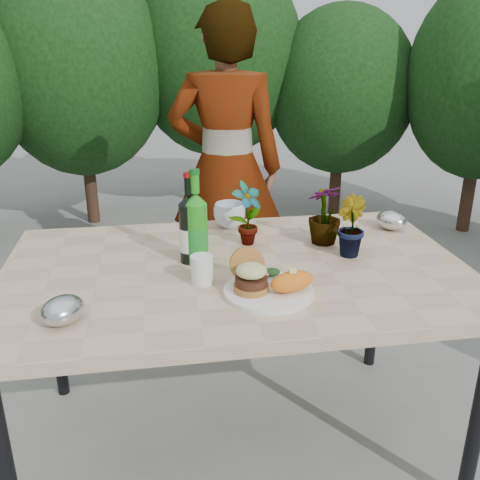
{
  "coord_description": "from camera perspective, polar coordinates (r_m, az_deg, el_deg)",
  "views": [
    {
      "loc": [
        -0.26,
        -1.67,
        1.5
      ],
      "look_at": [
        0.0,
        -0.08,
        0.88
      ],
      "focal_mm": 40.0,
      "sensor_mm": 36.0,
      "label": 1
    }
  ],
  "objects": [
    {
      "name": "person",
      "position": [
        2.87,
        -1.5,
        7.63
      ],
      "size": [
        0.67,
        0.5,
        1.67
      ],
      "primitive_type": "imported",
      "rotation": [
        0.0,
        0.0,
        2.96
      ],
      "color": "#945C4A",
      "rests_on": "ground"
    },
    {
      "name": "patio_table",
      "position": [
        1.88,
        -0.39,
        -4.47
      ],
      "size": [
        1.6,
        1.0,
        0.75
      ],
      "color": "tan",
      "rests_on": "ground"
    },
    {
      "name": "sweet_potato",
      "position": [
        1.65,
        5.56,
        -4.42
      ],
      "size": [
        0.17,
        0.12,
        0.06
      ],
      "primitive_type": "ellipsoid",
      "rotation": [
        0.0,
        0.0,
        0.35
      ],
      "color": "orange",
      "rests_on": "dinner_plate"
    },
    {
      "name": "blue_bowl",
      "position": [
        2.21,
        -1.13,
        2.66
      ],
      "size": [
        0.15,
        0.15,
        0.1
      ],
      "primitive_type": "imported",
      "rotation": [
        0.0,
        0.0,
        -0.17
      ],
      "color": "silver",
      "rests_on": "patio_table"
    },
    {
      "name": "foil_packet_right",
      "position": [
        2.28,
        15.85,
        2.05
      ],
      "size": [
        0.15,
        0.17,
        0.08
      ],
      "primitive_type": "ellipsoid",
      "rotation": [
        0.0,
        0.0,
        2.02
      ],
      "color": "silver",
      "rests_on": "patio_table"
    },
    {
      "name": "shrub_hedge",
      "position": [
        3.28,
        -1.27,
        15.51
      ],
      "size": [
        7.02,
        5.18,
        2.24
      ],
      "color": "#382316",
      "rests_on": "ground"
    },
    {
      "name": "seedling_right",
      "position": [
        2.05,
        9.02,
        2.72
      ],
      "size": [
        0.15,
        0.15,
        0.23
      ],
      "primitive_type": "imported",
      "rotation": [
        0.0,
        0.0,
        3.36
      ],
      "color": "#2A5D20",
      "rests_on": "patio_table"
    },
    {
      "name": "burger_stack",
      "position": [
        1.65,
        1.09,
        -3.7
      ],
      "size": [
        0.11,
        0.16,
        0.11
      ],
      "color": "#B7722D",
      "rests_on": "dinner_plate"
    },
    {
      "name": "seedling_mid",
      "position": [
        1.96,
        11.62,
        1.46
      ],
      "size": [
        0.11,
        0.13,
        0.22
      ],
      "primitive_type": "imported",
      "rotation": [
        0.0,
        0.0,
        1.68
      ],
      "color": "#225E20",
      "rests_on": "patio_table"
    },
    {
      "name": "seedling_left",
      "position": [
        2.01,
        0.78,
        2.81
      ],
      "size": [
        0.15,
        0.14,
        0.24
      ],
      "primitive_type": "imported",
      "rotation": [
        0.0,
        0.0,
        0.53
      ],
      "color": "#28541C",
      "rests_on": "patio_table"
    },
    {
      "name": "foil_packet_left",
      "position": [
        1.57,
        -18.39,
        -7.11
      ],
      "size": [
        0.17,
        0.17,
        0.08
      ],
      "primitive_type": "ellipsoid",
      "rotation": [
        0.0,
        0.0,
        0.94
      ],
      "color": "#AFB1B6",
      "rests_on": "patio_table"
    },
    {
      "name": "wine_bottle",
      "position": [
        1.86,
        -5.36,
        1.08
      ],
      "size": [
        0.08,
        0.08,
        0.32
      ],
      "rotation": [
        0.0,
        0.0,
        0.05
      ],
      "color": "black",
      "rests_on": "patio_table"
    },
    {
      "name": "sparkling_water",
      "position": [
        1.85,
        -4.68,
        1.12
      ],
      "size": [
        0.08,
        0.08,
        0.33
      ],
      "rotation": [
        0.0,
        0.0,
        0.14
      ],
      "color": "#218F1A",
      "rests_on": "patio_table"
    },
    {
      "name": "grilled_veg",
      "position": [
        1.74,
        3.0,
        -3.51
      ],
      "size": [
        0.08,
        0.05,
        0.03
      ],
      "color": "olive",
      "rests_on": "dinner_plate"
    },
    {
      "name": "dinner_plate",
      "position": [
        1.67,
        3.07,
        -5.5
      ],
      "size": [
        0.28,
        0.28,
        0.01
      ],
      "primitive_type": "cylinder",
      "color": "white",
      "rests_on": "patio_table"
    },
    {
      "name": "ground",
      "position": [
        2.26,
        -0.35,
        -20.49
      ],
      "size": [
        80.0,
        80.0,
        0.0
      ],
      "primitive_type": "plane",
      "color": "slate",
      "rests_on": "ground"
    },
    {
      "name": "plastic_cup",
      "position": [
        1.72,
        -4.07,
        -3.17
      ],
      "size": [
        0.07,
        0.07,
        0.09
      ],
      "primitive_type": "cylinder",
      "color": "white",
      "rests_on": "patio_table"
    }
  ]
}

